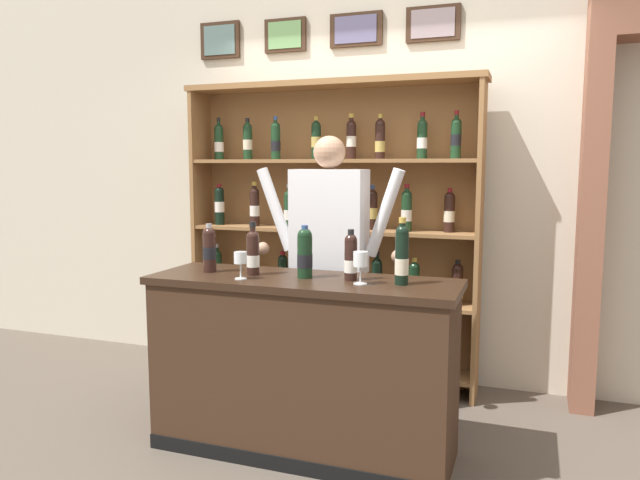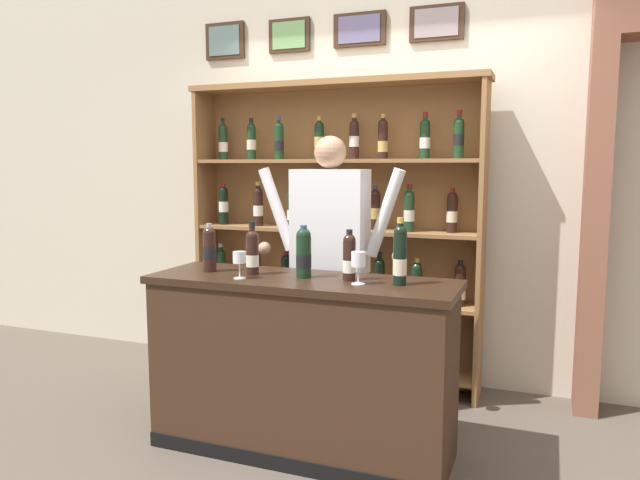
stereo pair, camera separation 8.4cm
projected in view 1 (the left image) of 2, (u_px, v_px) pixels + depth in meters
name	position (u px, v px, depth m)	size (l,w,h in m)	color
ground_plane	(327.00, 456.00, 3.22)	(14.00, 14.00, 0.02)	brown
back_wall	(390.00, 145.00, 4.32)	(12.00, 0.19, 3.39)	beige
wine_shelf	(331.00, 226.00, 4.24)	(2.12, 0.31, 2.12)	olive
tasting_counter	(303.00, 366.00, 3.21)	(1.65, 0.54, 0.96)	#382316
shopkeeper	(329.00, 244.00, 3.61)	(0.95, 0.22, 1.72)	#2D3347
tasting_bottle_riserva	(209.00, 249.00, 3.32)	(0.07, 0.07, 0.27)	black
tasting_bottle_brunello	(253.00, 252.00, 3.23)	(0.07, 0.07, 0.29)	black
tasting_bottle_prosecco	(305.00, 253.00, 3.15)	(0.08, 0.08, 0.28)	black
tasting_bottle_super_tuscan	(351.00, 257.00, 3.08)	(0.07, 0.07, 0.27)	black
tasting_bottle_grappa	(402.00, 255.00, 2.96)	(0.07, 0.07, 0.34)	black
wine_glass_center	(240.00, 259.00, 3.11)	(0.07, 0.07, 0.14)	silver
wine_glass_spare	(360.00, 261.00, 2.98)	(0.07, 0.07, 0.17)	silver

